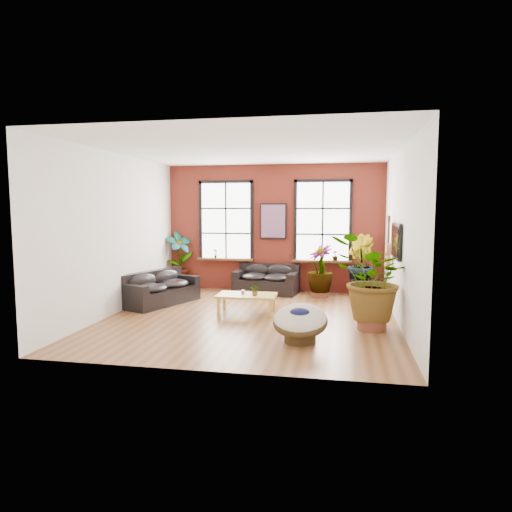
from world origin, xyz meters
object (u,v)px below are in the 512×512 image
at_px(coffee_table, 247,296).
at_px(papasan_chair, 300,322).
at_px(sofa_back, 267,280).
at_px(sofa_left, 159,289).

bearing_deg(coffee_table, papasan_chair, -57.73).
bearing_deg(papasan_chair, coffee_table, 127.75).
height_order(sofa_back, papasan_chair, sofa_back).
height_order(coffee_table, papasan_chair, papasan_chair).
relative_size(sofa_left, coffee_table, 1.64).
bearing_deg(papasan_chair, sofa_left, 148.48).
distance_m(sofa_back, papasan_chair, 4.65).
height_order(sofa_left, papasan_chair, sofa_left).
bearing_deg(coffee_table, sofa_back, 87.18).
distance_m(coffee_table, papasan_chair, 2.44).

